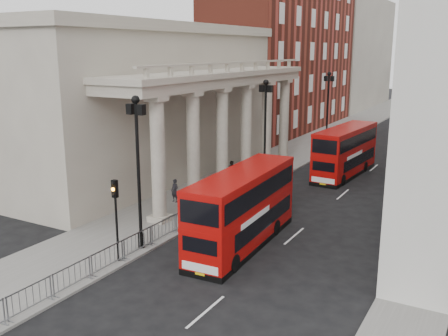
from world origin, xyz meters
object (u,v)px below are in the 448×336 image
Objects in this scene: bus_far at (345,150)px; lamp_post_mid at (265,124)px; lamp_post_south at (138,162)px; bus_near at (243,207)px; pedestrian_b at (231,170)px; lamp_post_north at (328,105)px; traffic_light at (115,205)px; pedestrian_a at (175,191)px; pedestrian_c at (256,168)px.

lamp_post_mid is at bearing -126.18° from bus_far.
lamp_post_south is 0.84× the size of bus_near.
bus_near reaches higher than pedestrian_b.
bus_near is 14.32m from pedestrian_b.
lamp_post_north reaches higher than traffic_light.
lamp_post_north is at bearing 87.87° from pedestrian_a.
bus_far is at bearing 65.31° from pedestrian_a.
lamp_post_mid reaches higher than bus_near.
pedestrian_c is (-5.80, 13.77, -1.28)m from bus_near.
lamp_post_mid is at bearing -168.70° from pedestrian_b.
lamp_post_south is at bearing 92.84° from traffic_light.
pedestrian_c is (-1.23, 1.07, -3.97)m from lamp_post_mid.
bus_near reaches higher than bus_far.
lamp_post_north reaches higher than bus_near.
lamp_post_north is 17.20m from pedestrian_b.
lamp_post_south is 6.25m from bus_near.
lamp_post_north is 1.93× the size of traffic_light.
traffic_light is 17.90m from pedestrian_b.
pedestrian_c is at bearing 138.88° from lamp_post_mid.
pedestrian_a is (-8.16, -14.10, -1.25)m from bus_far.
pedestrian_c is at bearing -138.13° from bus_far.
lamp_post_mid reaches higher than pedestrian_b.
lamp_post_south is at bearing -62.43° from pedestrian_a.
bus_far is at bearing -139.25° from pedestrian_b.
lamp_post_mid reaches higher than pedestrian_a.
bus_near is (4.57, 3.30, -2.69)m from lamp_post_south.
lamp_post_south reaches higher than pedestrian_a.
lamp_post_south is 16.26m from pedestrian_b.
bus_far is (4.97, 21.91, -2.71)m from lamp_post_south.
bus_far is at bearing 77.21° from lamp_post_south.
pedestrian_c is at bearing -133.75° from pedestrian_b.
lamp_post_mid reaches higher than pedestrian_c.
lamp_post_mid is 16.00m from lamp_post_north.
lamp_post_north is at bearing 120.15° from bus_far.
lamp_post_north is 0.84× the size of bus_near.
pedestrian_a is at bearing -116.14° from bus_far.
lamp_post_mid is 5.00× the size of pedestrian_a.
lamp_post_south is at bearing -146.84° from bus_near.
pedestrian_c is at bearing 83.43° from pedestrian_a.
pedestrian_b is (0.39, 7.70, -0.05)m from pedestrian_a.
lamp_post_mid is 9.64m from pedestrian_a.
pedestrian_c is at bearing 94.11° from lamp_post_south.
pedestrian_c is at bearing -94.70° from lamp_post_north.
bus_far reaches higher than pedestrian_a.
lamp_post_south is 2.71m from traffic_light.
pedestrian_b is at bearing -136.59° from bus_far.
lamp_post_south is 1.93× the size of traffic_light.
traffic_light is 2.74× the size of pedestrian_b.
bus_far is at bearing 78.49° from traffic_light.
pedestrian_b is (-2.79, -16.49, -4.01)m from lamp_post_north.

